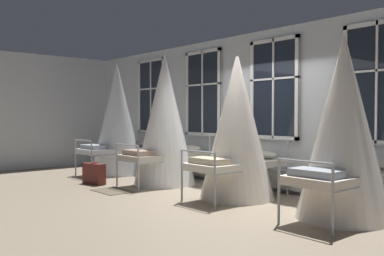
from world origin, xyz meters
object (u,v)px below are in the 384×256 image
(cot_second, at_px, (165,121))
(cot_fourth, at_px, (344,129))
(cot_third, at_px, (237,127))
(cot_first, at_px, (117,120))
(suitcase_dark, at_px, (94,174))

(cot_second, relative_size, cot_fourth, 1.06)
(cot_third, distance_m, cot_fourth, 2.01)
(cot_first, relative_size, cot_second, 1.00)
(cot_third, bearing_deg, suitcase_dark, 110.85)
(cot_first, relative_size, suitcase_dark, 4.78)
(cot_fourth, bearing_deg, suitcase_dark, 103.76)
(cot_third, height_order, suitcase_dark, cot_third)
(suitcase_dark, bearing_deg, cot_third, 11.93)
(cot_fourth, bearing_deg, cot_first, 90.34)
(suitcase_dark, bearing_deg, cot_first, 122.23)
(cot_second, xyz_separation_m, suitcase_dark, (-1.00, -1.14, -1.13))
(cot_first, xyz_separation_m, cot_second, (2.05, -0.08, -0.00))
(cot_first, xyz_separation_m, cot_fourth, (6.12, -0.04, -0.09))
(cot_fourth, xyz_separation_m, suitcase_dark, (-5.07, -1.17, -1.05))
(cot_first, height_order, suitcase_dark, cot_first)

